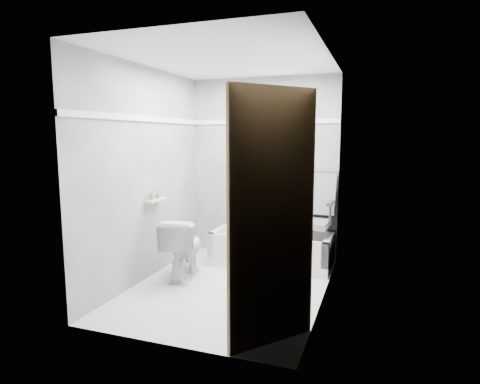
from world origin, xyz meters
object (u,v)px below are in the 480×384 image
at_px(office_chair, 308,216).
at_px(toilet, 183,248).
at_px(soap_bottle_a, 151,195).
at_px(door, 297,230).
at_px(soap_bottle_b, 158,194).
at_px(bathtub, 272,248).

xyz_separation_m(office_chair, toilet, (-1.30, -0.86, -0.29)).
xyz_separation_m(toilet, soap_bottle_a, (-0.32, -0.12, 0.62)).
xyz_separation_m(door, soap_bottle_b, (-1.92, 1.42, -0.04)).
xyz_separation_m(bathtub, office_chair, (0.45, 0.05, 0.43)).
bearing_deg(toilet, bathtub, -147.88).
xyz_separation_m(office_chair, soap_bottle_b, (-1.62, -0.84, 0.32)).
bearing_deg(soap_bottle_b, office_chair, 27.43).
distance_m(toilet, door, 2.23).
distance_m(bathtub, toilet, 1.18).
bearing_deg(soap_bottle_a, bathtub, 38.53).
relative_size(office_chair, door, 0.52).
bearing_deg(office_chair, soap_bottle_a, -145.53).
relative_size(bathtub, toilet, 2.11).
distance_m(door, soap_bottle_b, 2.39).
distance_m(door, soap_bottle_a, 2.31).
relative_size(door, soap_bottle_a, 18.15).
relative_size(soap_bottle_a, soap_bottle_b, 1.27).
height_order(door, soap_bottle_a, door).
xyz_separation_m(soap_bottle_a, soap_bottle_b, (0.00, 0.14, -0.01)).
bearing_deg(soap_bottle_a, office_chair, 31.20).
height_order(toilet, soap_bottle_a, soap_bottle_a).
xyz_separation_m(bathtub, toilet, (-0.85, -0.81, 0.14)).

